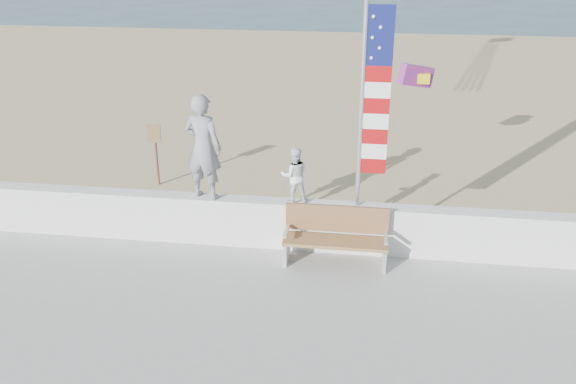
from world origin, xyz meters
name	(u,v)px	position (x,y,z in m)	size (l,w,h in m)	color
ground	(260,315)	(0.00, 0.00, 0.00)	(220.00, 220.00, 0.00)	#2C4958
sand	(315,137)	(0.00, 9.00, 0.04)	(90.00, 40.00, 0.08)	tan
seawall	(279,223)	(0.00, 2.00, 0.63)	(30.00, 0.35, 0.90)	silver
adult	(203,147)	(-1.34, 2.00, 2.04)	(0.70, 0.46, 1.91)	gray
child	(294,175)	(0.29, 2.00, 1.59)	(0.49, 0.38, 1.02)	white
bench	(336,235)	(1.07, 1.55, 0.69)	(1.80, 0.57, 1.00)	olive
flag	(370,100)	(1.53, 2.00, 2.99)	(0.50, 0.08, 3.50)	silver
parafoil_kite	(417,76)	(2.56, 6.16, 2.51)	(0.87, 0.70, 0.62)	red
sign	(156,150)	(-3.28, 4.76, 0.94)	(0.32, 0.07, 1.46)	brown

